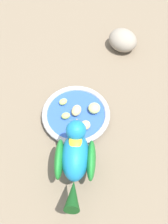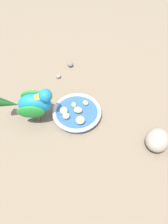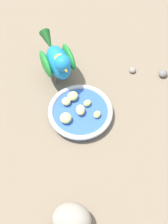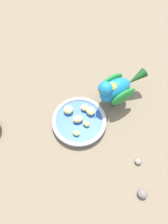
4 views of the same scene
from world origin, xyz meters
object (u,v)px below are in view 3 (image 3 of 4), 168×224
Objects in this scene: rock_large at (72,220)px; apple_piece_3 at (87,103)px; apple_piece_0 at (97,114)px; pebble_1 at (163,73)px; apple_piece_2 at (66,118)px; apple_piece_4 at (73,96)px; apple_piece_1 at (80,110)px; parrot at (58,60)px; feeding_bowl at (80,112)px; pebble_0 at (132,70)px; apple_piece_5 at (66,101)px.

apple_piece_3 is at bearing 54.74° from rock_large.
apple_piece_0 is 0.83× the size of pebble_1.
apple_piece_2 is 0.36× the size of rock_large.
apple_piece_0 is 0.09m from apple_piece_4.
apple_piece_4 is (-0.03, 0.04, 0.00)m from apple_piece_3.
parrot reaches higher than apple_piece_1.
apple_piece_0 is 0.72× the size of apple_piece_2.
apple_piece_4 is (-0.03, 0.09, 0.00)m from apple_piece_0.
apple_piece_4 reaches higher than feeding_bowl.
apple_piece_0 is 0.73× the size of apple_piece_4.
feeding_bowl is 5.73× the size of apple_piece_4.
parrot reaches higher than pebble_0.
rock_large is at bearing -16.45° from parrot.
apple_piece_4 is at bearing 88.86° from feeding_bowl.
rock_large is 3.19× the size of pebble_1.
parrot is (-0.03, 0.19, 0.06)m from apple_piece_0.
apple_piece_4 is at bearing 62.20° from rock_large.
rock_large is (-0.19, -0.27, 0.00)m from apple_piece_3.
feeding_bowl is at bearing -179.12° from pebble_1.
pebble_0 is at bearing 16.77° from apple_piece_1.
apple_piece_2 is at bearing -13.88° from parrot.
parrot is 0.46m from rock_large.
pebble_1 is (0.31, 0.01, -0.02)m from apple_piece_1.
rock_large is at bearing -113.87° from apple_piece_2.
rock_large is (-0.14, -0.31, 0.00)m from apple_piece_5.
apple_piece_4 is (0.00, 0.05, 0.02)m from feeding_bowl.
pebble_0 is (0.20, 0.10, -0.02)m from apple_piece_0.
apple_piece_4 is at bearing 87.08° from apple_piece_1.
pebble_0 is at bearing 5.02° from apple_piece_5.
apple_piece_4 is at bearing 2.53° from parrot.
feeding_bowl is 7.82× the size of apple_piece_0.
parrot is (0.01, 0.11, 0.05)m from apple_piece_4.
apple_piece_5 is at bearing 115.40° from apple_piece_1.
apple_piece_1 is 0.31m from pebble_1.
apple_piece_5 is at bearing 125.83° from apple_piece_0.
apple_piece_0 reaches higher than pebble_1.
parrot is at bearing 86.84° from apple_piece_1.
apple_piece_1 is at bearing 2.65° from parrot.
rock_large is (-0.16, -0.26, 0.00)m from apple_piece_1.
apple_piece_1 is 0.36× the size of rock_large.
apple_piece_0 is at bearing -69.28° from apple_piece_4.
pebble_0 is at bearing 141.83° from pebble_1.
apple_piece_1 is 1.01× the size of apple_piece_2.
apple_piece_0 is at bearing 48.57° from rock_large.
pebble_0 is (0.23, 0.07, -0.01)m from feeding_bowl.
rock_large reaches higher than apple_piece_2.
apple_piece_2 is at bearing -165.27° from pebble_0.
apple_piece_0 is 0.05m from apple_piece_1.
apple_piece_1 reaches higher than apple_piece_3.
apple_piece_4 is at bearing 15.79° from apple_piece_5.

